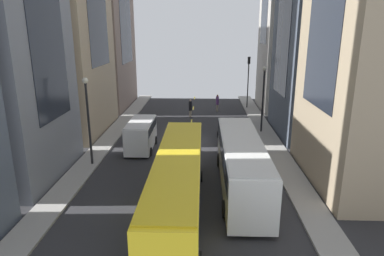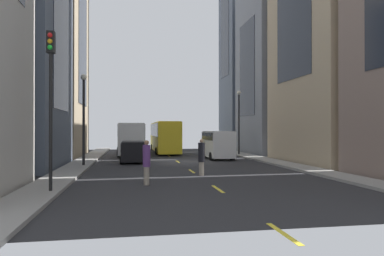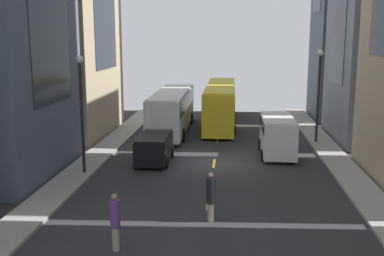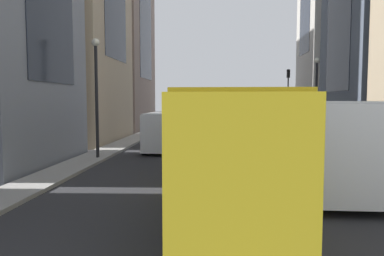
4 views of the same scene
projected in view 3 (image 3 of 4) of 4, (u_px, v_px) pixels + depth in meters
ground_plane at (214, 163)px, 28.87m from camera, size 41.24×41.24×0.00m
sidewalk_west at (93, 160)px, 29.49m from camera, size 1.85×44.00×0.15m
sidewalk_east at (341, 165)px, 28.22m from camera, size 1.85×44.00×0.15m
lane_stripe_2 at (208, 203)px, 22.02m from camera, size 0.16×2.00×0.01m
lane_stripe_3 at (214, 163)px, 28.87m from camera, size 0.16×2.00×0.01m
lane_stripe_4 at (218, 139)px, 35.71m from camera, size 0.16×2.00×0.01m
lane_stripe_5 at (220, 123)px, 42.56m from camera, size 0.16×2.00×0.01m
lane_stripe_6 at (222, 111)px, 49.40m from camera, size 0.16×2.00×0.01m
city_bus_white at (172, 107)px, 38.33m from camera, size 2.81×11.99×3.35m
streetcar_yellow at (220, 101)px, 41.45m from camera, size 2.70×14.33×3.59m
delivery_van_white at (277, 133)px, 30.62m from camera, size 2.25×5.03×2.58m
car_black_0 at (155, 146)px, 29.07m from camera, size 2.04×4.21×1.73m
pedestrian_waiting_curb at (211, 196)px, 19.64m from camera, size 0.40×0.40×2.14m
pedestrian_crossing_mid at (115, 220)px, 16.91m from camera, size 0.37×0.37×2.18m
streetlamp_near at (81, 101)px, 25.71m from camera, size 0.44×0.44×6.58m
streetlamp_far at (319, 86)px, 33.50m from camera, size 0.44×0.44×6.68m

